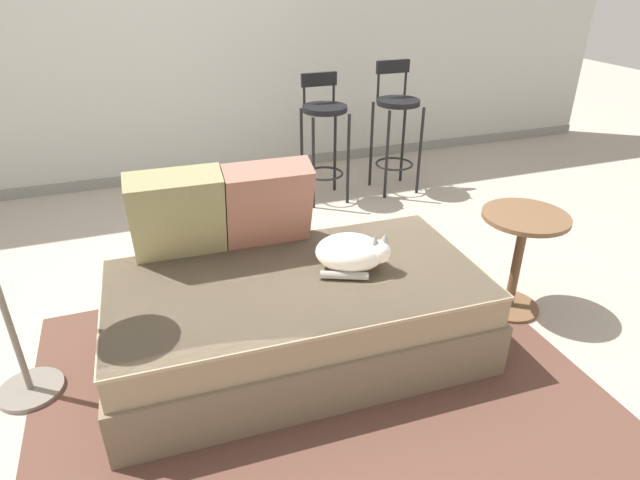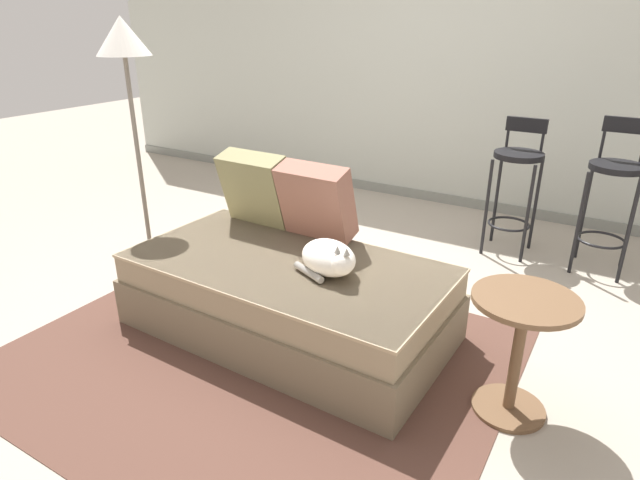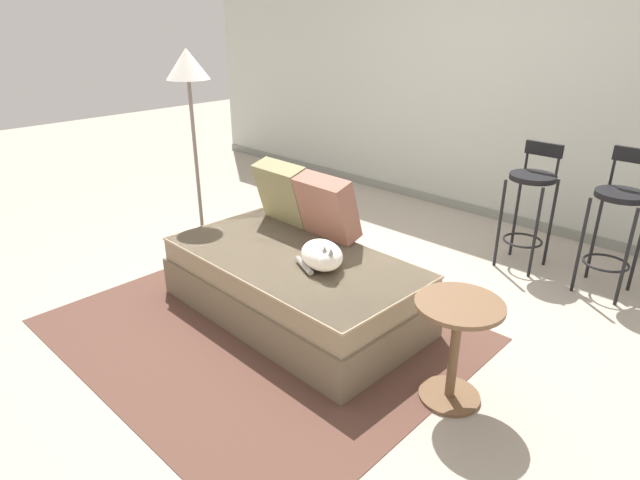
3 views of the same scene
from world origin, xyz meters
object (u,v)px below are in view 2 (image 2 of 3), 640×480
at_px(bar_stool_near_window, 516,175).
at_px(bar_stool_by_doorway, 613,187).
at_px(side_table, 520,339).
at_px(couch, 287,296).
at_px(throw_pillow_middle, 316,201).
at_px(floor_lamp, 126,62).
at_px(cat, 329,258).
at_px(throw_pillow_corner, 257,188).

relative_size(bar_stool_near_window, bar_stool_by_doorway, 0.94).
bearing_deg(side_table, couch, 178.36).
bearing_deg(bar_stool_near_window, throw_pillow_middle, -119.95).
distance_m(couch, floor_lamp, 1.69).
relative_size(cat, side_table, 0.68).
distance_m(couch, throw_pillow_middle, 0.57).
height_order(bar_stool_by_doorway, floor_lamp, floor_lamp).
bearing_deg(cat, throw_pillow_corner, 152.55).
distance_m(bar_stool_near_window, bar_stool_by_doorway, 0.62).
bearing_deg(throw_pillow_corner, cat, -27.45).
bearing_deg(side_table, bar_stool_near_window, 103.64).
relative_size(couch, bar_stool_by_doorway, 1.71).
bearing_deg(cat, throw_pillow_middle, 129.31).
bearing_deg(bar_stool_by_doorway, throw_pillow_middle, -135.36).
relative_size(couch, bar_stool_near_window, 1.81).
bearing_deg(throw_pillow_middle, side_table, -17.58).
distance_m(throw_pillow_middle, floor_lamp, 1.41).
height_order(couch, cat, cat).
distance_m(bar_stool_near_window, floor_lamp, 2.70).
relative_size(throw_pillow_corner, cat, 1.18).
bearing_deg(throw_pillow_middle, floor_lamp, -169.15).
xyz_separation_m(couch, throw_pillow_corner, (-0.47, 0.37, 0.44)).
distance_m(couch, side_table, 1.23).
bearing_deg(throw_pillow_middle, cat, -50.69).
bearing_deg(couch, bar_stool_near_window, 66.25).
height_order(side_table, floor_lamp, floor_lamp).
bearing_deg(cat, floor_lamp, 174.46).
height_order(throw_pillow_middle, cat, throw_pillow_middle).
height_order(couch, side_table, side_table).
bearing_deg(cat, bar_stool_near_window, 74.05).
bearing_deg(throw_pillow_corner, floor_lamp, -162.27).
xyz_separation_m(throw_pillow_middle, bar_stool_by_doorway, (1.43, 1.41, -0.06)).
xyz_separation_m(cat, side_table, (0.95, -0.03, -0.14)).
distance_m(bar_stool_by_doorway, side_table, 1.83).
relative_size(side_table, floor_lamp, 0.35).
bearing_deg(cat, side_table, -1.54).
bearing_deg(bar_stool_by_doorway, couch, -128.21).
bearing_deg(bar_stool_by_doorway, side_table, -95.61).
relative_size(throw_pillow_middle, cat, 1.16).
bearing_deg(bar_stool_near_window, cat, -105.95).
xyz_separation_m(couch, bar_stool_near_window, (0.78, 1.77, 0.37)).
xyz_separation_m(throw_pillow_corner, throw_pillow_middle, (0.43, -0.01, -0.00)).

